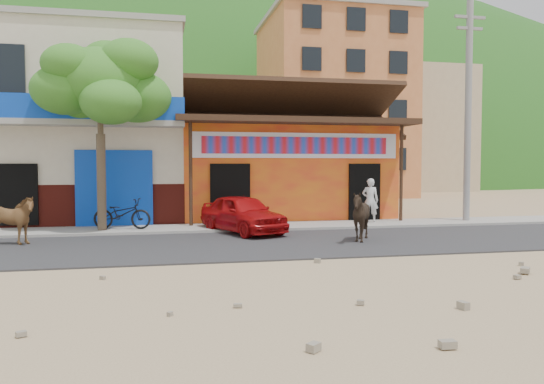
{
  "coord_description": "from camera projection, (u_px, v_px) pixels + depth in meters",
  "views": [
    {
      "loc": [
        -2.82,
        -11.48,
        2.18
      ],
      "look_at": [
        0.26,
        3.0,
        1.4
      ],
      "focal_mm": 35.0,
      "sensor_mm": 36.0,
      "label": 1
    }
  ],
  "objects": [
    {
      "name": "cow_dark",
      "position": [
        361.0,
        216.0,
        14.64
      ],
      "size": [
        1.54,
        1.46,
        1.39
      ],
      "primitive_type": "imported",
      "rotation": [
        0.0,
        0.0,
        -1.26
      ],
      "color": "black",
      "rests_on": "road"
    },
    {
      "name": "apartment_front",
      "position": [
        332.0,
        109.0,
        36.91
      ],
      "size": [
        9.0,
        9.0,
        12.0
      ],
      "primitive_type": "cube",
      "color": "#CC723F",
      "rests_on": "ground"
    },
    {
      "name": "tree",
      "position": [
        101.0,
        134.0,
        16.46
      ],
      "size": [
        3.0,
        3.0,
        6.0
      ],
      "primitive_type": null,
      "color": "#2D721E",
      "rests_on": "sidewalk"
    },
    {
      "name": "cow_tan",
      "position": [
        7.0,
        221.0,
        13.97
      ],
      "size": [
        1.61,
        0.9,
        1.3
      ],
      "primitive_type": "imported",
      "rotation": [
        0.0,
        0.0,
        1.44
      ],
      "color": "olive",
      "rests_on": "road"
    },
    {
      "name": "apartment_rear",
      "position": [
        411.0,
        131.0,
        44.7
      ],
      "size": [
        8.0,
        8.0,
        10.0
      ],
      "primitive_type": "cube",
      "color": "tan",
      "rests_on": "ground"
    },
    {
      "name": "pedestrian",
      "position": [
        370.0,
        200.0,
        18.81
      ],
      "size": [
        0.67,
        0.57,
        1.56
      ],
      "primitive_type": "imported",
      "rotation": [
        0.0,
        0.0,
        2.72
      ],
      "color": "silver",
      "rests_on": "sidewalk"
    },
    {
      "name": "road",
      "position": [
        267.0,
        244.0,
        14.36
      ],
      "size": [
        60.0,
        5.0,
        0.04
      ],
      "primitive_type": "cube",
      "color": "#28282B",
      "rests_on": "ground"
    },
    {
      "name": "hillside",
      "position": [
        178.0,
        99.0,
        79.66
      ],
      "size": [
        100.0,
        40.0,
        24.0
      ],
      "primitive_type": "ellipsoid",
      "color": "#194C14",
      "rests_on": "ground"
    },
    {
      "name": "dance_club",
      "position": [
        278.0,
        173.0,
        22.0
      ],
      "size": [
        8.0,
        6.0,
        3.6
      ],
      "primitive_type": "cube",
      "color": "orange",
      "rests_on": "ground"
    },
    {
      "name": "sidewalk",
      "position": [
        246.0,
        227.0,
        17.77
      ],
      "size": [
        60.0,
        2.0,
        0.12
      ],
      "primitive_type": "cube",
      "color": "gray",
      "rests_on": "ground"
    },
    {
      "name": "cafe_building",
      "position": [
        88.0,
        130.0,
        20.36
      ],
      "size": [
        7.0,
        6.0,
        7.0
      ],
      "primitive_type": "cube",
      "color": "beige",
      "rests_on": "ground"
    },
    {
      "name": "ground",
      "position": [
        288.0,
        261.0,
        11.92
      ],
      "size": [
        120.0,
        120.0,
        0.0
      ],
      "primitive_type": "plane",
      "color": "#9E825B",
      "rests_on": "ground"
    },
    {
      "name": "utility_pole",
      "position": [
        468.0,
        111.0,
        19.27
      ],
      "size": [
        0.24,
        0.24,
        8.0
      ],
      "primitive_type": "cylinder",
      "color": "gray",
      "rests_on": "sidewalk"
    },
    {
      "name": "scooter",
      "position": [
        122.0,
        214.0,
        16.81
      ],
      "size": [
        1.96,
        1.14,
        0.97
      ],
      "primitive_type": "imported",
      "rotation": [
        0.0,
        0.0,
        1.29
      ],
      "color": "black",
      "rests_on": "sidewalk"
    },
    {
      "name": "red_car",
      "position": [
        243.0,
        214.0,
        16.51
      ],
      "size": [
        2.66,
        3.79,
        1.2
      ],
      "primitive_type": "imported",
      "rotation": [
        0.0,
        0.0,
        0.4
      ],
      "color": "#AF0C0E",
      "rests_on": "road"
    }
  ]
}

